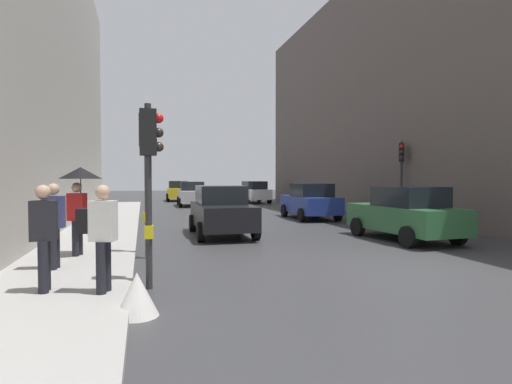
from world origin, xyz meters
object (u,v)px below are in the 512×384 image
traffic_light_mid_street (401,166)px  traffic_light_near_left (150,162)px  pedestrian_in_dark_coat (44,233)px  warning_sign_triangle (137,294)px  car_silver_hatchback (192,194)px  pedestrian_with_black_backpack (101,232)px  car_blue_van (310,201)px  car_dark_suv (221,211)px  traffic_light_near_right (148,156)px  pedestrian_with_umbrella (79,186)px  car_white_compact (254,192)px  car_yellow_taxi (178,191)px  pedestrian_with_grey_backpack (51,221)px  car_green_estate (405,214)px

traffic_light_mid_street → traffic_light_near_left: 14.28m
traffic_light_near_left → pedestrian_in_dark_coat: traffic_light_near_left is taller
pedestrian_in_dark_coat → warning_sign_triangle: (1.49, -1.18, -0.81)m
car_silver_hatchback → pedestrian_in_dark_coat: size_ratio=2.41×
traffic_light_mid_street → pedestrian_with_black_backpack: (-12.05, -9.44, -1.40)m
car_blue_van → pedestrian_in_dark_coat: size_ratio=2.40×
car_silver_hatchback → car_dark_suv: 15.76m
car_blue_van → pedestrian_in_dark_coat: pedestrian_in_dark_coat is taller
pedestrian_with_black_backpack → car_silver_hatchback: bearing=80.0°
traffic_light_near_right → car_dark_suv: traffic_light_near_right is taller
traffic_light_near_left → car_blue_van: (7.90, 11.48, -1.46)m
traffic_light_mid_street → pedestrian_with_black_backpack: bearing=-141.9°
car_blue_van → pedestrian_in_dark_coat: 15.25m
traffic_light_mid_street → pedestrian_with_umbrella: (-12.85, -5.85, -0.72)m
warning_sign_triangle → car_silver_hatchback: bearing=81.7°
traffic_light_near_right → car_white_compact: size_ratio=0.88×
car_yellow_taxi → pedestrian_with_grey_backpack: pedestrian_with_grey_backpack is taller
traffic_light_mid_street → car_white_compact: traffic_light_mid_street is taller
pedestrian_with_umbrella → warning_sign_triangle: 4.94m
traffic_light_mid_street → warning_sign_triangle: size_ratio=5.71×
car_white_compact → car_silver_hatchback: size_ratio=1.00×
car_white_compact → pedestrian_in_dark_coat: size_ratio=2.41×
car_white_compact → pedestrian_with_umbrella: 24.40m
traffic_light_mid_street → car_yellow_taxi: 22.49m
car_dark_suv → pedestrian_with_umbrella: (-4.17, -3.80, 0.96)m
traffic_light_near_left → car_green_estate: size_ratio=0.79×
car_white_compact → car_silver_hatchback: bearing=-153.8°
traffic_light_near_right → car_dark_suv: 4.86m
traffic_light_near_right → warning_sign_triangle: (-0.22, -4.54, -2.27)m
car_dark_suv → pedestrian_with_black_backpack: 8.13m
car_yellow_taxi → pedestrian_with_grey_backpack: bearing=-99.7°
warning_sign_triangle → car_green_estate: bearing=33.4°
traffic_light_near_left → car_white_compact: size_ratio=0.80×
traffic_light_mid_street → traffic_light_near_left: (-11.25, -8.80, -0.22)m
pedestrian_with_grey_backpack → car_blue_van: bearing=45.3°
traffic_light_near_right → pedestrian_with_grey_backpack: (-1.95, -1.50, -1.44)m
traffic_light_near_right → pedestrian_with_black_backpack: 4.00m
car_yellow_taxi → pedestrian_in_dark_coat: (-4.57, -29.96, 0.25)m
car_blue_van → warning_sign_triangle: 15.35m
car_white_compact → pedestrian_in_dark_coat: 27.46m
pedestrian_in_dark_coat → car_green_estate: bearing=23.8°
car_silver_hatchback → warning_sign_triangle: size_ratio=6.55×
traffic_light_mid_street → car_white_compact: 16.60m
car_yellow_taxi → car_silver_hatchback: (0.42, -7.10, 0.00)m
traffic_light_mid_street → car_silver_hatchback: (-7.96, 13.69, -1.68)m
car_white_compact → pedestrian_in_dark_coat: pedestrian_in_dark_coat is taller
traffic_light_near_left → warning_sign_triangle: bearing=-98.2°
car_silver_hatchback → pedestrian_with_umbrella: (-4.89, -19.54, 0.96)m
car_blue_van → pedestrian_with_black_backpack: bearing=-125.7°
traffic_light_near_left → traffic_light_near_right: bearing=90.1°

